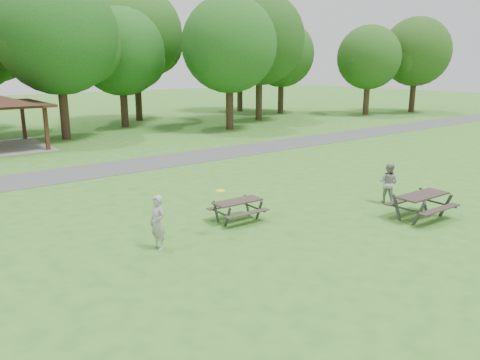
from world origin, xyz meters
The scene contains 16 objects.
ground centered at (0.00, 0.00, 0.00)m, with size 160.00×160.00×0.00m, color #347220.
asphalt_path centered at (0.00, 14.00, 0.01)m, with size 120.00×3.20×0.02m, color #464648.
tree_row_e centered at (2.10, 25.03, 6.78)m, with size 8.40×8.00×11.02m.
tree_row_f centered at (8.09, 28.53, 5.84)m, with size 7.35×7.00×9.55m.
tree_row_g centered at (14.09, 22.03, 6.33)m, with size 7.77×7.40×10.25m.
tree_row_h centered at (20.10, 25.53, 7.03)m, with size 8.61×8.20×11.37m.
tree_row_i centered at (26.08, 29.03, 5.91)m, with size 7.14×6.80×9.52m.
tree_row_j centered at (32.08, 22.53, 5.56)m, with size 6.72×6.40×8.96m.
tree_deep_c centered at (11.10, 32.03, 7.44)m, with size 8.82×8.40×11.90m.
tree_deep_d centered at (24.10, 33.53, 7.03)m, with size 8.40×8.00×11.27m.
tree_flank_right centered at (38.09, 21.03, 6.15)m, with size 7.56×7.20×9.97m.
picnic_table_middle centered at (0.70, 3.73, 0.53)m, with size 1.71×1.40×0.72m.
picnic_table_far centered at (5.74, 0.12, 0.64)m, with size 2.05×1.68×0.87m.
frisbee_in_flight centered at (-0.60, 2.89, 1.43)m, with size 0.30×0.30×0.02m.
frisbee_thrower centered at (-2.57, 3.16, 0.78)m, with size 0.57×0.37×1.56m, color #A0A0A2.
frisbee_catcher centered at (6.43, 1.94, 0.76)m, with size 0.74×0.58×1.52m, color #969799.
Camera 1 is at (-8.36, -8.00, 5.07)m, focal length 35.00 mm.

